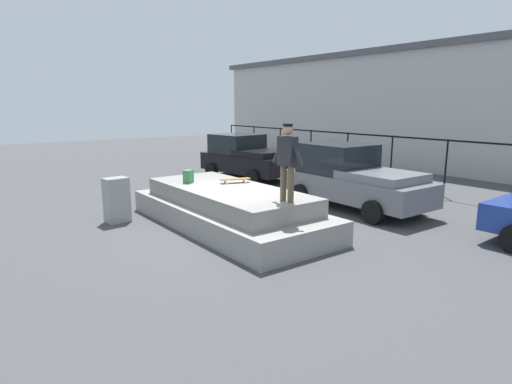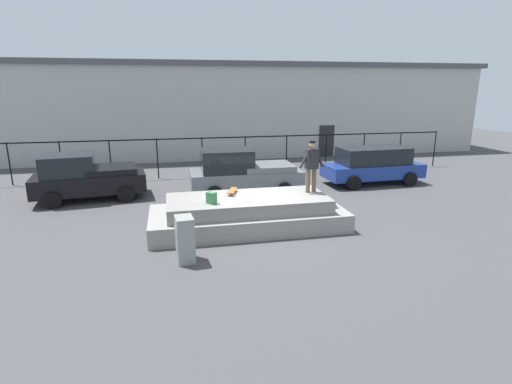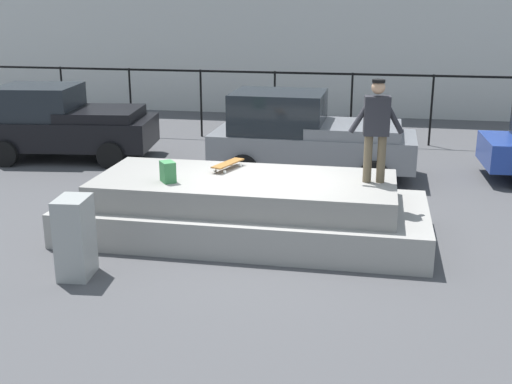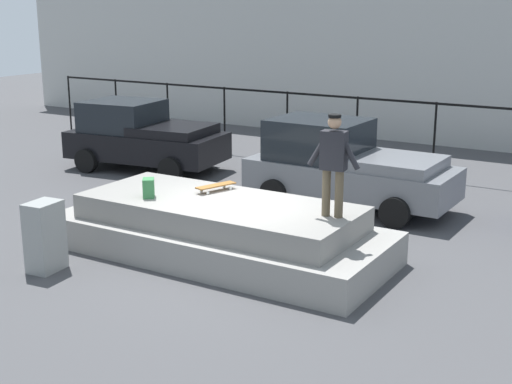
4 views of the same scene
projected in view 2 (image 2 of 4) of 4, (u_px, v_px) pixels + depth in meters
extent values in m
plane|color=#424244|center=(259.00, 228.00, 12.86)|extent=(60.00, 60.00, 0.00)
cube|color=gray|center=(248.00, 219.00, 12.82)|extent=(6.17, 2.58, 0.58)
cube|color=gray|center=(248.00, 204.00, 12.69)|extent=(5.06, 2.12, 0.43)
cylinder|color=brown|center=(308.00, 181.00, 13.08)|extent=(0.14, 0.14, 0.79)
cylinder|color=brown|center=(314.00, 180.00, 13.14)|extent=(0.14, 0.14, 0.79)
cube|color=#26262B|center=(312.00, 159.00, 12.93)|extent=(0.43, 0.28, 0.64)
cylinder|color=#26262B|center=(305.00, 160.00, 12.85)|extent=(0.39, 0.13, 0.58)
cylinder|color=#26262B|center=(319.00, 159.00, 13.01)|extent=(0.39, 0.13, 0.58)
sphere|color=tan|center=(312.00, 145.00, 12.81)|extent=(0.22, 0.22, 0.22)
cylinder|color=black|center=(312.00, 142.00, 12.78)|extent=(0.23, 0.23, 0.05)
cube|color=brown|center=(232.00, 190.00, 13.01)|extent=(0.45, 0.83, 0.02)
cylinder|color=silver|center=(228.00, 195.00, 12.78)|extent=(0.05, 0.06, 0.06)
cylinder|color=silver|center=(234.00, 195.00, 12.76)|extent=(0.05, 0.06, 0.06)
cylinder|color=silver|center=(231.00, 191.00, 13.29)|extent=(0.05, 0.06, 0.06)
cylinder|color=silver|center=(237.00, 191.00, 13.27)|extent=(0.05, 0.06, 0.06)
cube|color=#33723F|center=(211.00, 198.00, 11.88)|extent=(0.33, 0.34, 0.35)
cube|color=black|center=(90.00, 182.00, 15.98)|extent=(4.41, 2.42, 0.72)
cube|color=black|center=(68.00, 165.00, 15.55)|extent=(2.10, 1.98, 0.81)
cube|color=black|center=(111.00, 169.00, 16.13)|extent=(2.10, 2.03, 0.24)
cylinder|color=black|center=(58.00, 188.00, 16.54)|extent=(0.66, 0.30, 0.64)
cylinder|color=black|center=(52.00, 200.00, 14.77)|extent=(0.66, 0.30, 0.64)
cylinder|color=black|center=(125.00, 183.00, 17.38)|extent=(0.66, 0.30, 0.64)
cylinder|color=black|center=(126.00, 194.00, 15.60)|extent=(0.66, 0.30, 0.64)
cube|color=slate|center=(246.00, 178.00, 16.77)|extent=(4.63, 1.90, 0.68)
cube|color=black|center=(227.00, 160.00, 16.41)|extent=(2.09, 1.71, 0.91)
cube|color=slate|center=(268.00, 167.00, 16.82)|extent=(2.10, 1.77, 0.24)
cylinder|color=black|center=(210.00, 183.00, 17.47)|extent=(0.64, 0.23, 0.64)
cylinder|color=black|center=(215.00, 194.00, 15.70)|extent=(0.64, 0.23, 0.64)
cylinder|color=black|center=(274.00, 180.00, 18.01)|extent=(0.64, 0.23, 0.64)
cylinder|color=black|center=(285.00, 190.00, 16.24)|extent=(0.64, 0.23, 0.64)
cube|color=navy|center=(372.00, 170.00, 18.54)|extent=(4.60, 1.93, 0.62)
cube|color=black|center=(373.00, 156.00, 18.36)|extent=(3.23, 1.67, 0.75)
cylinder|color=black|center=(336.00, 174.00, 19.11)|extent=(0.65, 0.25, 0.64)
cylinder|color=black|center=(354.00, 183.00, 17.44)|extent=(0.65, 0.25, 0.64)
cylinder|color=black|center=(388.00, 171.00, 19.80)|extent=(0.65, 0.25, 0.64)
cylinder|color=black|center=(410.00, 179.00, 18.12)|extent=(0.65, 0.25, 0.64)
cube|color=gray|center=(185.00, 239.00, 10.25)|extent=(0.50, 0.64, 1.20)
cylinder|color=black|center=(10.00, 164.00, 18.13)|extent=(0.06, 0.06, 1.97)
cylinder|color=black|center=(61.00, 162.00, 18.58)|extent=(0.06, 0.06, 1.97)
cylinder|color=black|center=(111.00, 160.00, 19.03)|extent=(0.06, 0.06, 1.97)
cylinder|color=black|center=(158.00, 159.00, 19.48)|extent=(0.06, 0.06, 1.97)
cylinder|color=black|center=(202.00, 157.00, 19.92)|extent=(0.06, 0.06, 1.97)
cylinder|color=black|center=(245.00, 156.00, 20.37)|extent=(0.06, 0.06, 1.97)
cylinder|color=black|center=(286.00, 154.00, 20.82)|extent=(0.06, 0.06, 1.97)
cylinder|color=black|center=(326.00, 153.00, 21.26)|extent=(0.06, 0.06, 1.97)
cylinder|color=black|center=(363.00, 151.00, 21.71)|extent=(0.06, 0.06, 1.97)
cylinder|color=black|center=(400.00, 150.00, 22.16)|extent=(0.06, 0.06, 1.97)
cylinder|color=black|center=(434.00, 149.00, 22.61)|extent=(0.06, 0.06, 1.97)
cube|color=black|center=(224.00, 138.00, 19.90)|extent=(24.00, 0.04, 0.06)
cube|color=#B2B2AD|center=(208.00, 111.00, 26.80)|extent=(35.93, 6.60, 5.55)
cube|color=#4C4C51|center=(207.00, 66.00, 26.05)|extent=(36.65, 6.94, 0.30)
cube|color=#262628|center=(326.00, 141.00, 25.60)|extent=(1.00, 0.06, 2.00)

